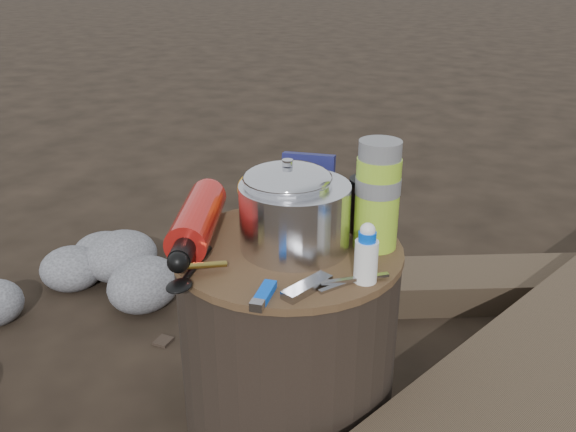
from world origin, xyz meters
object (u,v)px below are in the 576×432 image
at_px(stump, 288,335).
at_px(camping_pot, 288,206).
at_px(fuel_bottle, 198,220).
at_px(travel_mug, 368,205).
at_px(thermos, 377,196).

xyz_separation_m(stump, camping_pot, (-0.01, 0.01, 0.29)).
distance_m(stump, fuel_bottle, 0.31).
xyz_separation_m(camping_pot, travel_mug, (0.12, 0.13, -0.03)).
distance_m(stump, travel_mug, 0.32).
bearing_deg(travel_mug, thermos, -60.88).
relative_size(stump, fuel_bottle, 1.35).
bearing_deg(travel_mug, stump, -130.80).
bearing_deg(stump, travel_mug, 49.20).
bearing_deg(camping_pot, stump, -62.48).
bearing_deg(thermos, camping_pot, -158.27).
relative_size(stump, camping_pot, 2.68).
relative_size(stump, travel_mug, 3.96).
relative_size(camping_pot, thermos, 0.79).
bearing_deg(fuel_bottle, stump, -10.78).
distance_m(camping_pot, travel_mug, 0.18).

